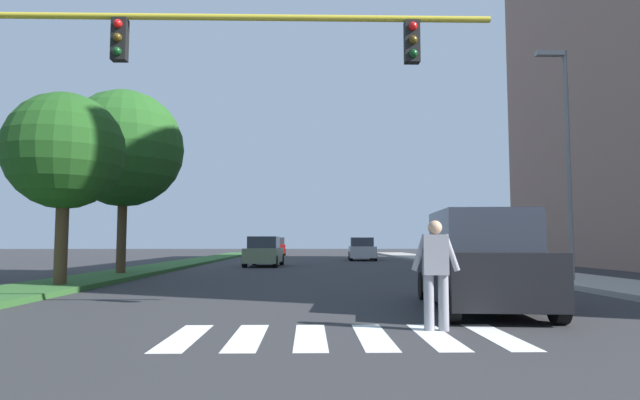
{
  "coord_description": "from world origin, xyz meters",
  "views": [
    {
      "loc": [
        -0.48,
        0.2,
        1.36
      ],
      "look_at": [
        -0.07,
        19.44,
        2.87
      ],
      "focal_mm": 29.92,
      "sensor_mm": 36.0,
      "label": 1
    }
  ],
  "objects_px": {
    "suv_crossing": "(479,263)",
    "sedan_far_horizon": "(277,247)",
    "tree_far": "(124,149)",
    "traffic_light_gantry": "(120,76)",
    "pedestrian_performer": "(436,269)",
    "tree_mid": "(65,152)",
    "sedan_midblock": "(264,252)",
    "street_lamp_right": "(565,142)",
    "sedan_distant": "(362,250)"
  },
  "relations": [
    {
      "from": "suv_crossing",
      "to": "sedan_far_horizon",
      "type": "bearing_deg",
      "value": 98.82
    },
    {
      "from": "tree_far",
      "to": "traffic_light_gantry",
      "type": "xyz_separation_m",
      "value": [
        3.83,
        -11.3,
        -0.62
      ]
    },
    {
      "from": "pedestrian_performer",
      "to": "traffic_light_gantry",
      "type": "bearing_deg",
      "value": 164.99
    },
    {
      "from": "pedestrian_performer",
      "to": "tree_far",
      "type": "bearing_deg",
      "value": 126.01
    },
    {
      "from": "tree_mid",
      "to": "sedan_midblock",
      "type": "xyz_separation_m",
      "value": [
        4.63,
        14.22,
        -3.21
      ]
    },
    {
      "from": "street_lamp_right",
      "to": "suv_crossing",
      "type": "distance_m",
      "value": 8.78
    },
    {
      "from": "tree_mid",
      "to": "sedan_midblock",
      "type": "distance_m",
      "value": 15.3
    },
    {
      "from": "tree_mid",
      "to": "sedan_midblock",
      "type": "bearing_deg",
      "value": 71.97
    },
    {
      "from": "suv_crossing",
      "to": "street_lamp_right",
      "type": "bearing_deg",
      "value": 51.98
    },
    {
      "from": "street_lamp_right",
      "to": "pedestrian_performer",
      "type": "height_order",
      "value": "street_lamp_right"
    },
    {
      "from": "tree_mid",
      "to": "sedan_far_horizon",
      "type": "height_order",
      "value": "tree_mid"
    },
    {
      "from": "sedan_distant",
      "to": "street_lamp_right",
      "type": "bearing_deg",
      "value": -78.55
    },
    {
      "from": "tree_mid",
      "to": "tree_far",
      "type": "relative_size",
      "value": 0.77
    },
    {
      "from": "street_lamp_right",
      "to": "sedan_midblock",
      "type": "relative_size",
      "value": 1.73
    },
    {
      "from": "tree_mid",
      "to": "pedestrian_performer",
      "type": "bearing_deg",
      "value": -38.6
    },
    {
      "from": "suv_crossing",
      "to": "sedan_midblock",
      "type": "xyz_separation_m",
      "value": [
        -5.89,
        19.02,
        -0.17
      ]
    },
    {
      "from": "tree_mid",
      "to": "tree_far",
      "type": "xyz_separation_m",
      "value": [
        -0.21,
        5.53,
        1.05
      ]
    },
    {
      "from": "tree_mid",
      "to": "sedan_distant",
      "type": "bearing_deg",
      "value": 64.93
    },
    {
      "from": "traffic_light_gantry",
      "to": "pedestrian_performer",
      "type": "xyz_separation_m",
      "value": [
        5.44,
        -1.46,
        -3.47
      ]
    },
    {
      "from": "traffic_light_gantry",
      "to": "sedan_midblock",
      "type": "distance_m",
      "value": 20.35
    },
    {
      "from": "tree_far",
      "to": "sedan_distant",
      "type": "xyz_separation_m",
      "value": [
        11.2,
        17.95,
        -4.25
      ]
    },
    {
      "from": "pedestrian_performer",
      "to": "sedan_far_horizon",
      "type": "relative_size",
      "value": 0.38
    },
    {
      "from": "traffic_light_gantry",
      "to": "sedan_far_horizon",
      "type": "distance_m",
      "value": 43.65
    },
    {
      "from": "sedan_midblock",
      "to": "suv_crossing",
      "type": "bearing_deg",
      "value": -72.78
    },
    {
      "from": "street_lamp_right",
      "to": "suv_crossing",
      "type": "relative_size",
      "value": 1.58
    },
    {
      "from": "pedestrian_performer",
      "to": "sedan_far_horizon",
      "type": "bearing_deg",
      "value": 96.51
    },
    {
      "from": "pedestrian_performer",
      "to": "suv_crossing",
      "type": "bearing_deg",
      "value": 59.01
    },
    {
      "from": "tree_mid",
      "to": "pedestrian_performer",
      "type": "relative_size",
      "value": 3.28
    },
    {
      "from": "street_lamp_right",
      "to": "pedestrian_performer",
      "type": "distance_m",
      "value": 11.41
    },
    {
      "from": "sedan_distant",
      "to": "sedan_far_horizon",
      "type": "xyz_separation_m",
      "value": [
        -7.06,
        14.25,
        0.04
      ]
    },
    {
      "from": "tree_mid",
      "to": "tree_far",
      "type": "distance_m",
      "value": 5.63
    },
    {
      "from": "pedestrian_performer",
      "to": "sedan_distant",
      "type": "bearing_deg",
      "value": 86.41
    },
    {
      "from": "traffic_light_gantry",
      "to": "sedan_distant",
      "type": "relative_size",
      "value": 2.26
    },
    {
      "from": "traffic_light_gantry",
      "to": "street_lamp_right",
      "type": "xyz_separation_m",
      "value": [
        11.82,
        7.26,
        0.19
      ]
    },
    {
      "from": "tree_far",
      "to": "street_lamp_right",
      "type": "xyz_separation_m",
      "value": [
        15.65,
        -4.04,
        -0.43
      ]
    },
    {
      "from": "sedan_midblock",
      "to": "sedan_far_horizon",
      "type": "xyz_separation_m",
      "value": [
        -0.7,
        23.51,
        0.05
      ]
    },
    {
      "from": "traffic_light_gantry",
      "to": "tree_far",
      "type": "bearing_deg",
      "value": 108.72
    },
    {
      "from": "traffic_light_gantry",
      "to": "sedan_midblock",
      "type": "xyz_separation_m",
      "value": [
        1.01,
        19.99,
        -3.64
      ]
    },
    {
      "from": "street_lamp_right",
      "to": "suv_crossing",
      "type": "height_order",
      "value": "street_lamp_right"
    },
    {
      "from": "street_lamp_right",
      "to": "sedan_distant",
      "type": "bearing_deg",
      "value": 101.45
    },
    {
      "from": "tree_mid",
      "to": "sedan_far_horizon",
      "type": "relative_size",
      "value": 1.25
    },
    {
      "from": "tree_far",
      "to": "sedan_far_horizon",
      "type": "relative_size",
      "value": 1.63
    },
    {
      "from": "pedestrian_performer",
      "to": "sedan_distant",
      "type": "height_order",
      "value": "pedestrian_performer"
    },
    {
      "from": "suv_crossing",
      "to": "sedan_midblock",
      "type": "bearing_deg",
      "value": 107.22
    },
    {
      "from": "tree_mid",
      "to": "street_lamp_right",
      "type": "relative_size",
      "value": 0.74
    },
    {
      "from": "sedan_midblock",
      "to": "sedan_distant",
      "type": "height_order",
      "value": "sedan_distant"
    },
    {
      "from": "tree_mid",
      "to": "traffic_light_gantry",
      "type": "relative_size",
      "value": 0.55
    },
    {
      "from": "tree_mid",
      "to": "tree_far",
      "type": "bearing_deg",
      "value": 92.21
    },
    {
      "from": "sedan_distant",
      "to": "sedan_midblock",
      "type": "bearing_deg",
      "value": -124.46
    },
    {
      "from": "tree_far",
      "to": "pedestrian_performer",
      "type": "xyz_separation_m",
      "value": [
        9.27,
        -12.76,
        -4.09
      ]
    }
  ]
}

